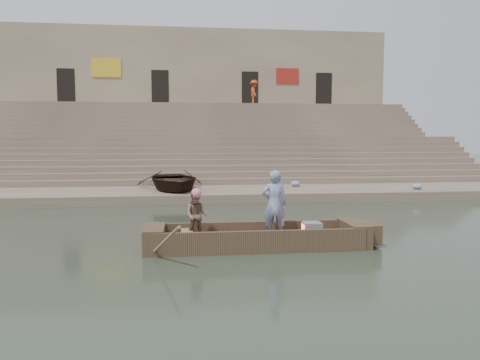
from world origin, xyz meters
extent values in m
plane|color=#2A3628|center=(0.00, 0.00, 0.00)|extent=(120.00, 120.00, 0.00)
cube|color=gray|center=(0.00, 8.00, 0.20)|extent=(32.00, 4.00, 0.40)
cube|color=gray|center=(0.00, 15.50, 1.40)|extent=(32.00, 3.00, 2.80)
cube|color=gray|center=(0.00, 22.50, 2.60)|extent=(32.00, 3.00, 5.20)
cube|color=gray|center=(0.00, 10.25, 0.35)|extent=(32.00, 0.50, 0.70)
cube|color=gray|center=(0.00, 10.75, 0.50)|extent=(32.00, 0.50, 1.00)
cube|color=gray|center=(0.00, 11.25, 0.65)|extent=(32.00, 0.50, 1.30)
cube|color=gray|center=(0.00, 11.75, 0.80)|extent=(32.00, 0.50, 1.60)
cube|color=gray|center=(0.00, 12.25, 0.95)|extent=(32.00, 0.50, 1.90)
cube|color=gray|center=(0.00, 12.75, 1.10)|extent=(32.00, 0.50, 2.20)
cube|color=gray|center=(0.00, 13.25, 1.25)|extent=(32.00, 0.50, 2.50)
cube|color=gray|center=(0.00, 13.75, 1.40)|extent=(32.00, 0.50, 2.80)
cube|color=gray|center=(0.00, 17.25, 1.55)|extent=(32.00, 0.50, 3.10)
cube|color=gray|center=(0.00, 17.75, 1.70)|extent=(32.00, 0.50, 3.40)
cube|color=gray|center=(0.00, 18.25, 1.85)|extent=(32.00, 0.50, 3.70)
cube|color=gray|center=(0.00, 18.75, 2.00)|extent=(32.00, 0.50, 4.00)
cube|color=gray|center=(0.00, 19.25, 2.15)|extent=(32.00, 0.50, 4.30)
cube|color=gray|center=(0.00, 19.75, 2.30)|extent=(32.00, 0.50, 4.60)
cube|color=gray|center=(0.00, 20.25, 2.45)|extent=(32.00, 0.50, 4.90)
cube|color=gray|center=(0.00, 20.75, 2.60)|extent=(32.00, 0.50, 5.20)
cube|color=tan|center=(0.00, 26.50, 5.60)|extent=(32.00, 5.00, 11.20)
cube|color=black|center=(-9.00, 24.05, 6.60)|extent=(1.30, 0.18, 2.60)
cube|color=black|center=(-2.00, 24.05, 6.60)|extent=(1.30, 0.18, 2.60)
cube|color=black|center=(5.00, 24.05, 6.60)|extent=(1.30, 0.18, 2.60)
cube|color=black|center=(11.00, 24.05, 6.60)|extent=(1.30, 0.18, 2.60)
cube|color=gold|center=(-6.00, 23.98, 8.00)|extent=(2.20, 0.10, 1.40)
cube|color=maroon|center=(8.00, 23.98, 7.60)|extent=(1.80, 0.10, 1.20)
cube|color=brown|center=(1.49, -1.61, 0.11)|extent=(5.00, 1.30, 0.22)
cube|color=brown|center=(1.49, -2.23, 0.28)|extent=(5.20, 0.12, 0.56)
cube|color=brown|center=(1.49, -0.99, 0.28)|extent=(5.20, 0.12, 0.56)
cube|color=brown|center=(-1.06, -1.61, 0.30)|extent=(0.50, 1.30, 0.60)
cube|color=brown|center=(4.04, -1.61, 0.30)|extent=(0.50, 1.30, 0.60)
cube|color=brown|center=(4.44, -1.61, 0.32)|extent=(0.35, 0.90, 0.50)
cube|color=#937A5B|center=(-0.26, -1.61, 0.40)|extent=(0.30, 1.20, 0.08)
cylinder|color=#937A5B|center=(-0.91, -2.51, 0.30)|extent=(1.03, 2.10, 1.36)
sphere|color=pink|center=(-0.01, -1.50, 1.40)|extent=(0.26, 0.26, 0.26)
imported|color=navy|center=(1.97, -1.47, 1.09)|extent=(0.70, 0.53, 1.74)
imported|color=#27765C|center=(-0.01, -1.50, 0.84)|extent=(0.67, 0.56, 1.24)
cube|color=slate|center=(2.92, -1.61, 0.42)|extent=(0.46, 0.42, 0.40)
cube|color=#E5593F|center=(2.71, -1.61, 0.42)|extent=(0.04, 0.34, 0.32)
imported|color=#2D2116|center=(-0.78, 8.21, 0.84)|extent=(3.64, 4.68, 0.89)
imported|color=#A2391B|center=(5.10, 22.44, 6.14)|extent=(0.74, 1.23, 1.87)
ellipsoid|color=#3F5999|center=(-0.48, 7.50, 0.53)|extent=(0.44, 0.44, 0.26)
ellipsoid|color=#3F5999|center=(5.07, 8.95, 0.53)|extent=(0.44, 0.44, 0.26)
ellipsoid|color=#3F5999|center=(10.31, 7.07, 0.53)|extent=(0.44, 0.44, 0.26)
camera|label=1|loc=(-0.35, -13.11, 2.80)|focal=35.12mm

